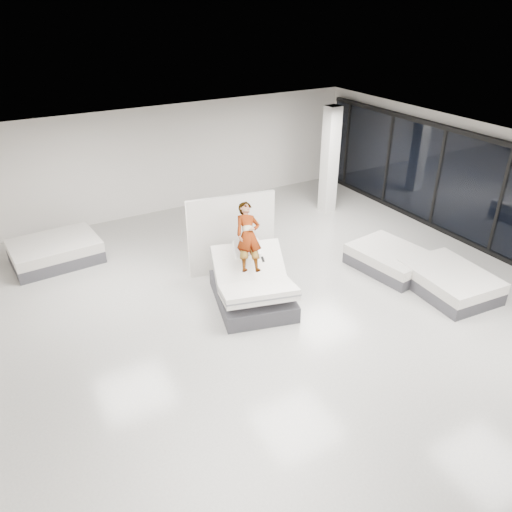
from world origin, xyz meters
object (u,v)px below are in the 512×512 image
flat_bed_right_far (391,259)px  flat_bed_left_far (55,251)px  flat_bed_right_near (449,282)px  column (330,160)px  hero_bed (253,287)px  person (249,246)px  divider_panel (232,234)px  remote (263,259)px

flat_bed_right_far → flat_bed_left_far: flat_bed_left_far is taller
flat_bed_right_near → column: column is taller
hero_bed → column: column is taller
flat_bed_left_far → column: (8.00, -0.65, 1.32)m
person → flat_bed_right_near: person is taller
person → column: (4.53, 3.17, 0.36)m
divider_panel → flat_bed_right_near: size_ratio=1.04×
person → column: size_ratio=0.49×
person → flat_bed_right_far: bearing=4.7°
person → divider_panel: divider_panel is taller
divider_panel → flat_bed_right_far: bearing=-19.2°
person → divider_panel: (0.22, 1.23, -0.27)m
flat_bed_right_near → flat_bed_left_far: bearing=141.5°
person → flat_bed_left_far: 5.25m
person → flat_bed_left_far: person is taller
divider_panel → flat_bed_left_far: bearing=154.4°
person → divider_panel: 1.28m
flat_bed_left_far → person: bearing=-47.8°
hero_bed → flat_bed_right_far: bearing=-5.2°
flat_bed_right_far → column: size_ratio=0.64×
person → flat_bed_left_far: size_ratio=0.72×
remote → flat_bed_right_far: remote is taller
hero_bed → column: bearing=37.0°
flat_bed_right_far → column: 4.15m
hero_bed → remote: bearing=-21.8°
flat_bed_right_far → flat_bed_left_far: size_ratio=0.94×
hero_bed → divider_panel: bearing=79.0°
remote → flat_bed_right_far: size_ratio=0.07×
flat_bed_left_far → flat_bed_right_near: bearing=-38.5°
hero_bed → flat_bed_right_far: hero_bed is taller
hero_bed → column: 5.90m
remote → column: size_ratio=0.04×
divider_panel → flat_bed_right_near: (3.80, -3.35, -0.70)m
remote → column: 5.69m
flat_bed_right_far → divider_panel: bearing=151.1°
person → flat_bed_right_far: person is taller
remote → flat_bed_right_far: bearing=10.7°
flat_bed_right_near → flat_bed_left_far: flat_bed_left_far is taller
divider_panel → column: (4.31, 1.94, 0.63)m
hero_bed → person: size_ratio=1.52×
divider_panel → flat_bed_right_near: divider_panel is taller
flat_bed_right_far → hero_bed: bearing=174.8°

